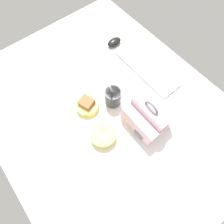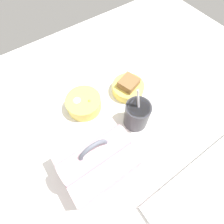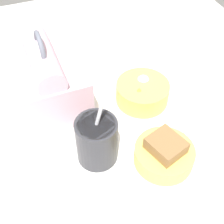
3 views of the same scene
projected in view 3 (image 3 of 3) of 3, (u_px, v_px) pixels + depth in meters
desk_surface at (120, 151)px, 66.74cm from camera, size 140.00×110.00×2.00cm
lunch_bag at (47, 81)px, 70.45cm from camera, size 19.55×16.14×19.30cm
soup_cup at (97, 140)px, 60.82cm from camera, size 8.28×8.28×16.82cm
bento_bowl_sandwich at (164, 153)px, 62.19cm from camera, size 12.07×12.07×6.47cm
bento_bowl_snacks at (142, 92)px, 73.89cm from camera, size 12.53×12.53×5.96cm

